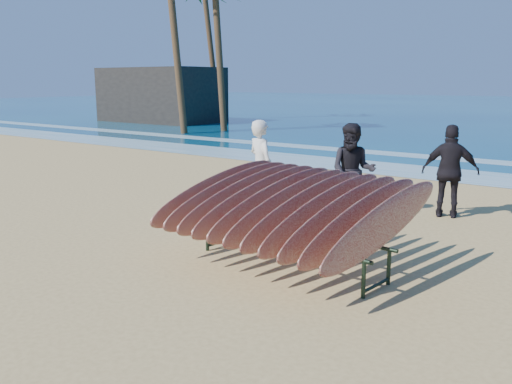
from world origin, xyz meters
TOP-DOWN VIEW (x-y plane):
  - ground at (0.00, 0.00)m, footprint 120.00×120.00m
  - foam_near at (0.00, 10.00)m, footprint 160.00×160.00m
  - foam_far at (0.00, 13.50)m, footprint 160.00×160.00m
  - surfboard_rack at (0.97, 0.33)m, footprint 3.49×3.29m
  - person_white at (-1.48, 3.01)m, footprint 0.84×0.71m
  - person_dark_a at (0.38, 3.60)m, footprint 1.12×0.99m
  - person_dark_b at (1.97, 4.81)m, footprint 1.20×0.76m
  - building at (-22.18, 20.25)m, footprint 8.16×4.53m

SIDE VIEW (x-z plane):
  - ground at x=0.00m, z-range 0.00..0.00m
  - foam_far at x=0.00m, z-range 0.01..0.01m
  - foam_near at x=0.00m, z-range 0.01..0.01m
  - surfboard_rack at x=0.97m, z-range 0.17..1.69m
  - person_dark_b at x=1.97m, z-range 0.00..1.90m
  - person_dark_a at x=0.38m, z-range 0.00..1.93m
  - person_white at x=-1.48m, z-range 0.00..1.95m
  - building at x=-22.18m, z-range 0.00..3.63m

